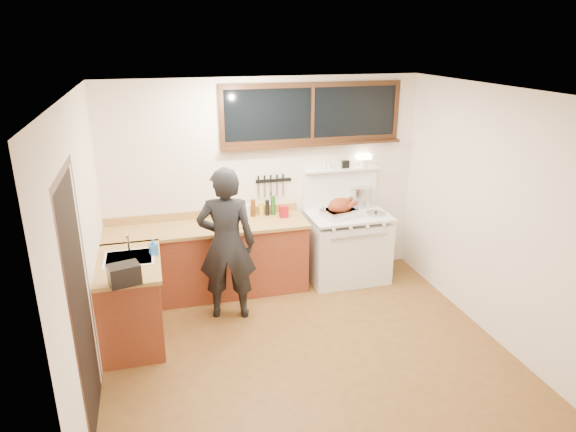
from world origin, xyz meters
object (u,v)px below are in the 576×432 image
object	(u,v)px
vintage_stove	(347,245)
roast_turkey	(340,209)
cutting_board	(228,223)
man	(227,244)

from	to	relation	value
vintage_stove	roast_turkey	xyz separation A→B (m)	(-0.14, -0.07, 0.53)
cutting_board	vintage_stove	bearing A→B (deg)	2.43
vintage_stove	cutting_board	xyz separation A→B (m)	(-1.55, -0.07, 0.49)
cutting_board	man	bearing A→B (deg)	-101.54
man	cutting_board	distance (m)	0.50
cutting_board	roast_turkey	distance (m)	1.41
man	roast_turkey	size ratio (longest dim) A/B	3.70
vintage_stove	roast_turkey	size ratio (longest dim) A/B	3.36
vintage_stove	cutting_board	world-z (taller)	vintage_stove
man	cutting_board	size ratio (longest dim) A/B	3.78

